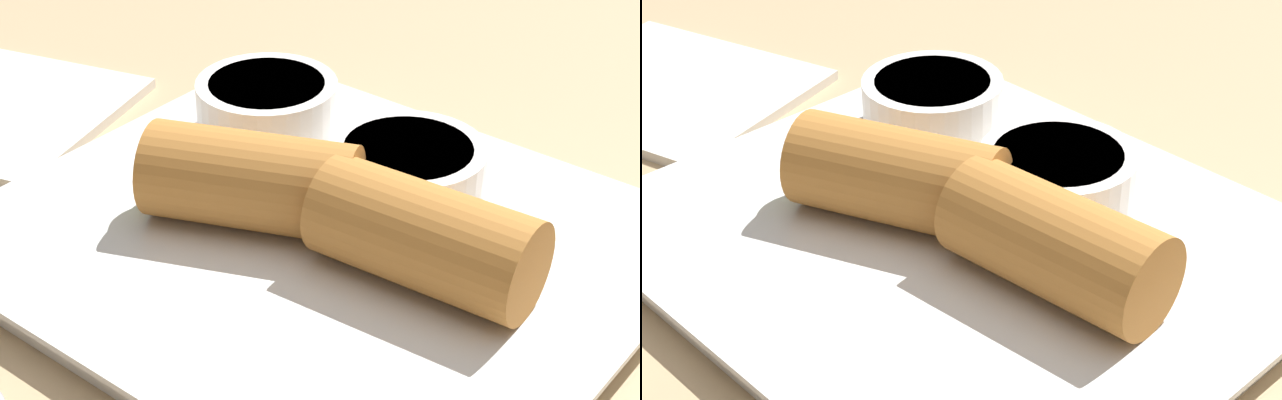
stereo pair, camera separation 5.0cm
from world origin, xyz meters
The scene contains 6 objects.
table_surface centered at (0.00, 0.00, 1.00)cm, with size 180.00×140.00×2.00cm.
serving_plate centered at (-3.16, -2.65, 2.76)cm, with size 28.83×24.97×1.50cm.
roll_front_left centered at (1.94, -2.75, 5.70)cm, with size 10.33×5.10×4.41cm.
roll_front_right centered at (-6.55, -4.01, 5.70)cm, with size 10.40×7.78×4.41cm.
dipping_bowl_near centered at (-1.73, 2.03, 5.06)cm, with size 7.27×7.27×2.87cm.
dipping_bowl_far centered at (-11.13, 2.99, 5.06)cm, with size 7.27×7.27×2.87cm.
Camera 1 is at (21.43, -33.54, 30.42)cm, focal length 60.00 mm.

